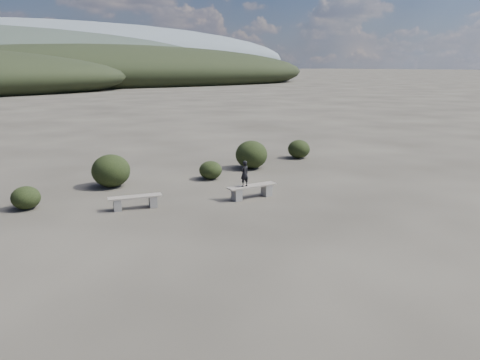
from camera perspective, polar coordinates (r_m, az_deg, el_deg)
ground at (r=13.34m, az=6.94°, el=-7.83°), size 1200.00×1200.00×0.00m
bench_left at (r=16.77m, az=-12.65°, el=-2.52°), size 1.89×0.84×0.46m
bench_right at (r=17.70m, az=1.46°, el=-1.25°), size 2.01×0.58×0.50m
seated_person at (r=17.37m, az=0.55°, el=0.78°), size 0.37×0.26×0.97m
shrub_a at (r=17.95m, az=-24.66°, el=-1.98°), size 0.99×0.99×0.81m
shrub_b at (r=20.00m, az=-15.46°, el=1.10°), size 1.57×1.57×1.35m
shrub_c at (r=20.68m, az=-3.61°, el=1.22°), size 1.01×1.01×0.81m
shrub_d at (r=22.78m, az=1.40°, el=3.12°), size 1.55×1.55×1.36m
shrub_e at (r=25.57m, az=7.20°, el=3.77°), size 1.19×1.19×0.99m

